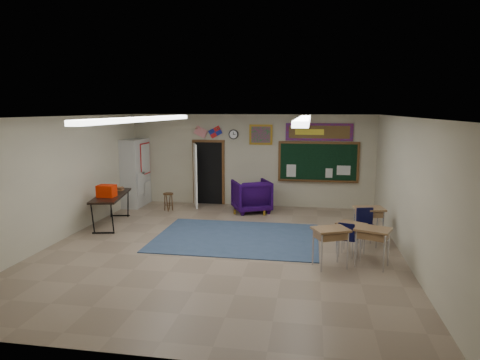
% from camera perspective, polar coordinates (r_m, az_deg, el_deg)
% --- Properties ---
extents(floor, '(9.00, 9.00, 0.00)m').
position_cam_1_polar(floor, '(10.03, -2.35, -8.96)').
color(floor, gray).
rests_on(floor, ground).
extents(back_wall, '(8.00, 0.04, 3.00)m').
position_cam_1_polar(back_wall, '(14.05, 1.37, 2.63)').
color(back_wall, '#C0BA9C').
rests_on(back_wall, floor).
extents(front_wall, '(8.00, 0.04, 3.00)m').
position_cam_1_polar(front_wall, '(5.46, -12.29, -8.54)').
color(front_wall, '#C0BA9C').
rests_on(front_wall, floor).
extents(left_wall, '(0.04, 9.00, 3.00)m').
position_cam_1_polar(left_wall, '(11.19, -22.89, 0.13)').
color(left_wall, '#C0BA9C').
rests_on(left_wall, floor).
extents(right_wall, '(0.04, 9.00, 3.00)m').
position_cam_1_polar(right_wall, '(9.68, 21.45, -1.14)').
color(right_wall, '#C0BA9C').
rests_on(right_wall, floor).
extents(ceiling, '(8.00, 9.00, 0.04)m').
position_cam_1_polar(ceiling, '(9.52, -2.48, 8.43)').
color(ceiling, beige).
rests_on(ceiling, back_wall).
extents(area_rug, '(4.00, 3.00, 0.02)m').
position_cam_1_polar(area_rug, '(10.74, -0.42, -7.65)').
color(area_rug, '#374868').
rests_on(area_rug, floor).
extents(fluorescent_strips, '(3.86, 6.00, 0.10)m').
position_cam_1_polar(fluorescent_strips, '(9.52, -2.47, 8.07)').
color(fluorescent_strips, white).
rests_on(fluorescent_strips, ceiling).
extents(doorway, '(1.10, 0.89, 2.16)m').
position_cam_1_polar(doorway, '(14.26, -4.71, 0.90)').
color(doorway, black).
rests_on(doorway, back_wall).
extents(chalkboard, '(2.55, 0.14, 1.30)m').
position_cam_1_polar(chalkboard, '(13.88, 10.38, 2.24)').
color(chalkboard, brown).
rests_on(chalkboard, back_wall).
extents(bulletin_board, '(2.10, 0.05, 0.55)m').
position_cam_1_polar(bulletin_board, '(13.80, 10.50, 6.31)').
color(bulletin_board, '#B40F16').
rests_on(bulletin_board, back_wall).
extents(framed_art_print, '(0.75, 0.05, 0.65)m').
position_cam_1_polar(framed_art_print, '(13.90, 2.80, 6.06)').
color(framed_art_print, olive).
rests_on(framed_art_print, back_wall).
extents(wall_clock, '(0.32, 0.05, 0.32)m').
position_cam_1_polar(wall_clock, '(14.03, -0.87, 6.10)').
color(wall_clock, black).
rests_on(wall_clock, back_wall).
extents(wall_flags, '(1.16, 0.06, 0.70)m').
position_cam_1_polar(wall_flags, '(14.18, -4.30, 6.64)').
color(wall_flags, red).
rests_on(wall_flags, back_wall).
extents(storage_cabinet, '(0.59, 1.25, 2.20)m').
position_cam_1_polar(storage_cabinet, '(14.49, -13.71, 0.96)').
color(storage_cabinet, '#B4B4AF').
rests_on(storage_cabinet, floor).
extents(wingback_armchair, '(1.42, 1.44, 1.00)m').
position_cam_1_polar(wingback_armchair, '(13.31, 1.54, -2.13)').
color(wingback_armchair, '#1C0538').
rests_on(wingback_armchair, floor).
extents(student_chair_reading, '(0.52, 0.52, 0.85)m').
position_cam_1_polar(student_chair_reading, '(13.55, 0.20, -2.25)').
color(student_chair_reading, black).
rests_on(student_chair_reading, floor).
extents(student_chair_desk_a, '(0.48, 0.48, 0.77)m').
position_cam_1_polar(student_chair_desk_a, '(9.64, 14.15, -7.62)').
color(student_chair_desk_a, black).
rests_on(student_chair_desk_a, floor).
extents(student_chair_desk_b, '(0.54, 0.54, 0.88)m').
position_cam_1_polar(student_chair_desk_b, '(10.41, 16.59, -6.15)').
color(student_chair_desk_b, black).
rests_on(student_chair_desk_b, floor).
extents(student_desk_front_left, '(0.72, 0.68, 0.70)m').
position_cam_1_polar(student_desk_front_left, '(9.81, 14.55, -7.32)').
color(student_desk_front_left, '#986B46').
rests_on(student_desk_front_left, floor).
extents(student_desk_front_right, '(0.77, 0.63, 0.82)m').
position_cam_1_polar(student_desk_front_right, '(10.85, 16.78, -5.42)').
color(student_desk_front_right, '#986B46').
rests_on(student_desk_front_right, floor).
extents(student_desk_back_left, '(0.83, 0.74, 0.81)m').
position_cam_1_polar(student_desk_back_left, '(8.88, 11.94, -8.55)').
color(student_desk_back_left, '#986B46').
rests_on(student_desk_back_left, floor).
extents(student_desk_back_right, '(0.81, 0.71, 0.81)m').
position_cam_1_polar(student_desk_back_right, '(9.12, 17.22, -8.31)').
color(student_desk_back_right, '#986B46').
rests_on(student_desk_back_right, floor).
extents(folding_table, '(1.08, 2.13, 1.16)m').
position_cam_1_polar(folding_table, '(12.34, -16.77, -3.63)').
color(folding_table, black).
rests_on(folding_table, floor).
extents(wooden_stool, '(0.32, 0.32, 0.56)m').
position_cam_1_polar(wooden_stool, '(13.66, -9.52, -2.85)').
color(wooden_stool, '#523118').
rests_on(wooden_stool, floor).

